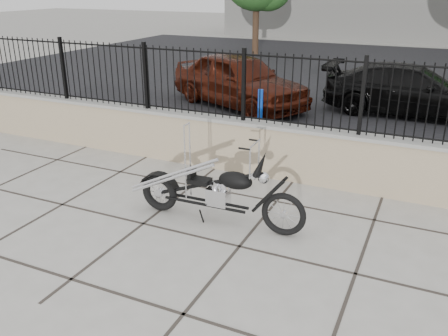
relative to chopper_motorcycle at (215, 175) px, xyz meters
name	(u,v)px	position (x,y,z in m)	size (l,w,h in m)	color
ground_plane	(239,247)	(0.59, -0.51, -0.72)	(90.00, 90.00, 0.00)	#99968E
parking_lot	(377,80)	(0.59, 11.99, -0.72)	(30.00, 30.00, 0.00)	black
retaining_wall	(296,154)	(0.59, 1.99, -0.24)	(14.00, 0.36, 0.96)	gray
iron_fence	(300,92)	(0.59, 1.99, 0.84)	(14.00, 0.08, 1.20)	black
chopper_motorcycle	(215,175)	(0.00, 0.00, 0.00)	(2.41, 0.42, 1.45)	black
car_red	(239,80)	(-2.37, 6.42, 0.01)	(1.72, 4.28, 1.46)	#3D1208
car_black	(411,90)	(1.99, 7.48, -0.09)	(1.78, 4.39, 1.27)	black
bollard_a	(260,111)	(-0.98, 4.41, -0.23)	(0.12, 0.12, 0.98)	blue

